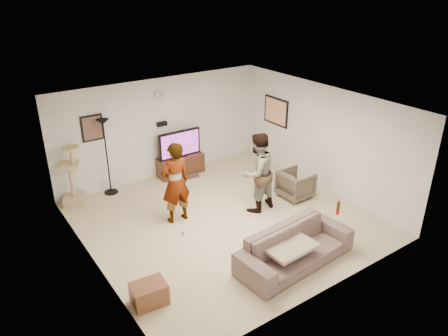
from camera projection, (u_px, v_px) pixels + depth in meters
floor at (225, 220)px, 9.02m from camera, size 5.50×5.50×0.02m
ceiling at (225, 104)px, 7.97m from camera, size 5.50×5.50×0.02m
wall_back at (161, 128)px, 10.55m from camera, size 5.50×0.04×2.50m
wall_front at (329, 227)px, 6.44m from camera, size 5.50×0.04×2.50m
wall_left at (89, 205)px, 7.07m from camera, size 0.04×5.50×2.50m
wall_right at (321, 138)px, 9.92m from camera, size 0.04×5.50×2.50m
wall_clock at (160, 95)px, 10.17m from camera, size 0.26×0.04×0.26m
wall_speaker at (162, 124)px, 10.45m from camera, size 0.25×0.10×0.10m
picture_back at (92, 128)px, 9.50m from camera, size 0.42×0.03×0.52m
picture_right at (276, 111)px, 11.00m from camera, size 0.03×0.78×0.62m
tv_stand at (181, 165)px, 10.97m from camera, size 1.20×0.45×0.50m
console_box at (191, 177)px, 10.80m from camera, size 0.40×0.30×0.07m
tv at (180, 144)px, 10.72m from camera, size 1.14×0.08×0.68m
tv_screen at (180, 144)px, 10.69m from camera, size 1.05×0.01×0.60m
floor_lamp at (107, 157)px, 9.75m from camera, size 0.32×0.32×1.81m
cat_tree at (71, 176)px, 9.36m from camera, size 0.59×0.59×1.39m
person_left at (175, 183)px, 8.65m from camera, size 0.64×0.42×1.74m
person_right at (257, 173)px, 9.07m from camera, size 0.92×0.75×1.76m
sofa at (295, 247)px, 7.54m from camera, size 2.31×1.04×0.66m
throw_blanket at (288, 245)px, 7.40m from camera, size 0.93×0.74×0.06m
beer_bottle at (338, 208)px, 7.89m from camera, size 0.06×0.06×0.25m
armchair at (296, 184)px, 9.81m from camera, size 0.71×0.69×0.64m
side_table at (149, 294)px, 6.67m from camera, size 0.57×0.45×0.36m
toy_ball at (183, 233)px, 8.50m from camera, size 0.06×0.06×0.06m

